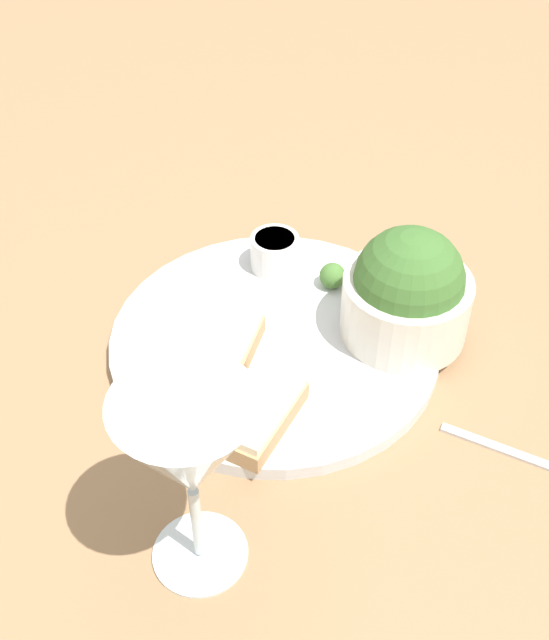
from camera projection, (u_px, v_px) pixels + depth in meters
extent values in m
plane|color=#93704C|center=(274.00, 346.00, 0.76)|extent=(4.00, 4.00, 0.00)
cylinder|color=silver|center=(274.00, 341.00, 0.76)|extent=(0.31, 0.31, 0.01)
cylinder|color=silver|center=(405.00, 306.00, 0.73)|extent=(0.12, 0.12, 0.06)
sphere|color=#3D6B2D|center=(409.00, 281.00, 0.71)|extent=(0.10, 0.10, 0.10)
cylinder|color=white|center=(275.00, 252.00, 0.81)|extent=(0.05, 0.05, 0.04)
cylinder|color=#D14C38|center=(275.00, 242.00, 0.80)|extent=(0.04, 0.04, 0.01)
cube|color=tan|center=(221.00, 349.00, 0.72)|extent=(0.10, 0.07, 0.02)
cube|color=#F4E5C1|center=(220.00, 339.00, 0.72)|extent=(0.09, 0.07, 0.01)
cube|color=tan|center=(252.00, 415.00, 0.67)|extent=(0.10, 0.08, 0.02)
cube|color=#F4E5C1|center=(252.00, 405.00, 0.66)|extent=(0.10, 0.08, 0.01)
cylinder|color=silver|center=(200.00, 552.00, 0.60)|extent=(0.07, 0.07, 0.01)
cylinder|color=silver|center=(197.00, 522.00, 0.57)|extent=(0.01, 0.01, 0.08)
cone|color=silver|center=(188.00, 450.00, 0.51)|extent=(0.10, 0.10, 0.09)
sphere|color=#477533|center=(332.00, 276.00, 0.79)|extent=(0.03, 0.03, 0.03)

